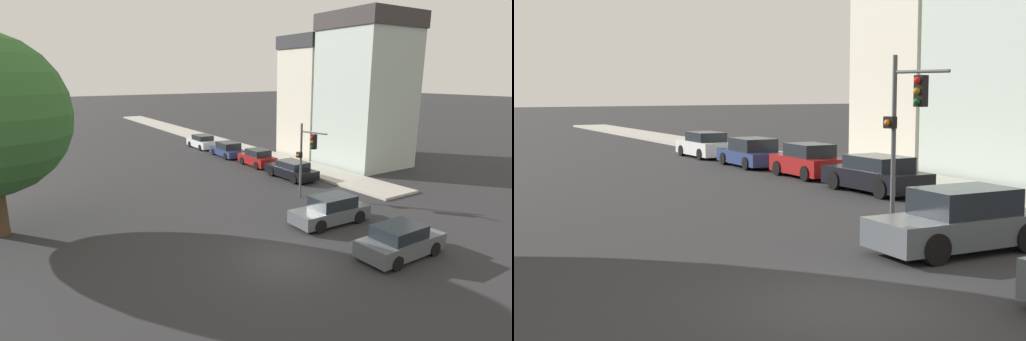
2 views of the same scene
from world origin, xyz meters
TOP-DOWN VIEW (x-y plane):
  - ground_plane at (0.00, 0.00)m, footprint 300.00×300.00m
  - sidewalk_strip at (11.94, 33.09)m, footprint 3.30×60.00m
  - rowhouse_backdrop at (17.12, 13.84)m, footprint 7.02×11.87m
  - traffic_signal at (6.46, 6.29)m, footprint 0.88×2.00m
  - crossing_car_0 at (4.47, -2.39)m, footprint 4.06×1.84m
  - crossing_car_1 at (4.74, 2.19)m, footprint 4.36×1.92m
  - parked_car_0 at (8.86, 10.82)m, footprint 1.96×4.50m
  - parked_car_1 at (9.08, 15.88)m, footprint 1.85×3.86m
  - parked_car_2 at (8.94, 20.88)m, footprint 2.10×4.39m
  - parked_car_3 at (8.86, 26.41)m, footprint 1.91×4.39m

SIDE VIEW (x-z plane):
  - ground_plane at x=0.00m, z-range 0.00..0.00m
  - sidewalk_strip at x=11.94m, z-range 0.00..0.17m
  - parked_car_0 at x=8.86m, z-range -0.03..1.33m
  - parked_car_2 at x=8.94m, z-range -0.05..1.36m
  - parked_car_3 at x=8.86m, z-range -0.04..1.38m
  - crossing_car_0 at x=4.47m, z-range -0.04..1.39m
  - parked_car_1 at x=9.08m, z-range -0.04..1.42m
  - crossing_car_1 at x=4.74m, z-range -0.04..1.44m
  - traffic_signal at x=6.46m, z-range 0.75..5.51m
  - rowhouse_backdrop at x=17.12m, z-range -0.26..12.37m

